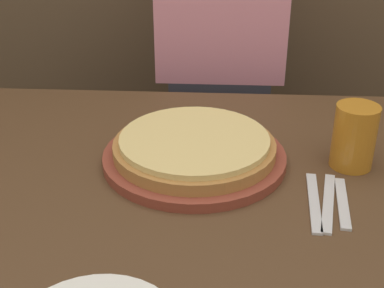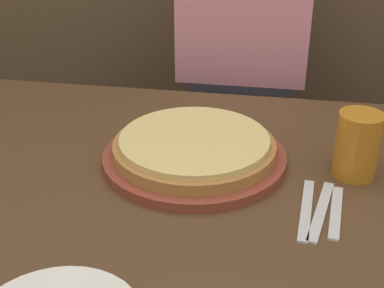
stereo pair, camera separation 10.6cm
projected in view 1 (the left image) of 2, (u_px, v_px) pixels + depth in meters
The scene contains 6 objects.
pizza_on_board at pixel (192, 150), 1.07m from camera, with size 0.37×0.37×0.06m.
beer_glass at pixel (355, 134), 1.03m from camera, with size 0.08×0.08×0.13m.
fork at pixel (314, 202), 0.94m from camera, with size 0.03×0.19×0.00m.
dinner_knife at pixel (328, 202), 0.94m from camera, with size 0.06×0.19×0.00m.
spoon at pixel (343, 203), 0.94m from camera, with size 0.04×0.16×0.00m.
diner_person at pixel (219, 90), 1.62m from camera, with size 0.36×0.20×1.34m.
Camera 1 is at (0.05, -0.81, 1.27)m, focal length 50.00 mm.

